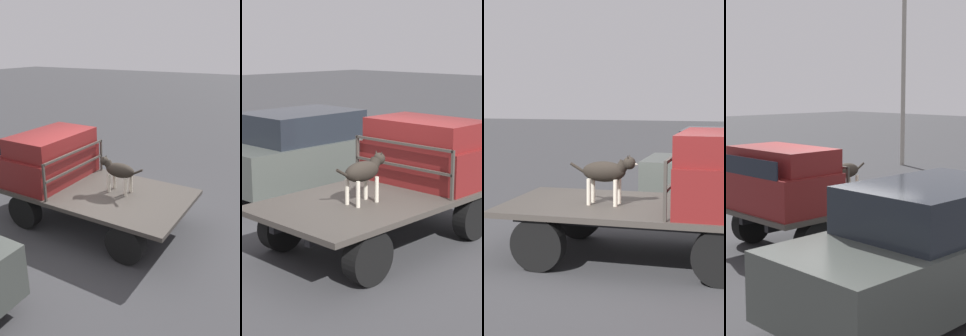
% 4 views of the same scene
% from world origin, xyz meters
% --- Properties ---
extents(ground_plane, '(80.00, 80.00, 0.00)m').
position_xyz_m(ground_plane, '(0.00, 0.00, 0.00)').
color(ground_plane, '#38383A').
extents(flatbed_truck, '(3.82, 2.08, 0.78)m').
position_xyz_m(flatbed_truck, '(0.00, 0.00, 0.57)').
color(flatbed_truck, black).
rests_on(flatbed_truck, ground).
extents(truck_cab, '(1.29, 1.96, 1.05)m').
position_xyz_m(truck_cab, '(1.19, 0.00, 1.27)').
color(truck_cab, maroon).
rests_on(truck_cab, flatbed_truck).
extents(truck_headboard, '(0.04, 1.96, 0.74)m').
position_xyz_m(truck_headboard, '(0.50, 0.00, 1.28)').
color(truck_headboard, '#3D3833').
rests_on(truck_headboard, flatbed_truck).
extents(dog, '(0.98, 0.29, 0.72)m').
position_xyz_m(dog, '(-0.44, -0.11, 1.24)').
color(dog, beige).
rests_on(dog, flatbed_truck).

